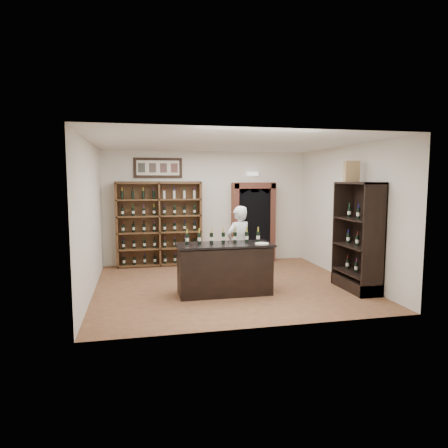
% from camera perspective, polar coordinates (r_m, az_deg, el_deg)
% --- Properties ---
extents(floor, '(5.50, 5.50, 0.00)m').
position_cam_1_polar(floor, '(8.63, 0.52, -8.73)').
color(floor, brown).
rests_on(floor, ground).
extents(ceiling, '(5.50, 5.50, 0.00)m').
position_cam_1_polar(ceiling, '(8.37, 0.54, 11.52)').
color(ceiling, white).
rests_on(ceiling, wall_back).
extents(wall_back, '(5.50, 0.04, 3.00)m').
position_cam_1_polar(wall_back, '(10.81, -2.42, 2.39)').
color(wall_back, silver).
rests_on(wall_back, ground).
extents(wall_left, '(0.04, 5.00, 3.00)m').
position_cam_1_polar(wall_left, '(8.21, -18.54, 0.80)').
color(wall_left, silver).
rests_on(wall_left, ground).
extents(wall_right, '(0.04, 5.00, 3.00)m').
position_cam_1_polar(wall_right, '(9.37, 17.17, 1.50)').
color(wall_right, silver).
rests_on(wall_right, ground).
extents(wine_shelf, '(2.20, 0.38, 2.20)m').
position_cam_1_polar(wine_shelf, '(10.54, -9.23, 0.03)').
color(wine_shelf, brown).
rests_on(wine_shelf, ground).
extents(framed_picture, '(1.25, 0.04, 0.52)m').
position_cam_1_polar(framed_picture, '(10.61, -9.41, 7.91)').
color(framed_picture, black).
rests_on(framed_picture, wall_back).
extents(arched_doorway, '(1.17, 0.35, 2.17)m').
position_cam_1_polar(arched_doorway, '(10.96, 4.20, 0.54)').
color(arched_doorway, black).
rests_on(arched_doorway, ground).
extents(emergency_light, '(0.30, 0.10, 0.10)m').
position_cam_1_polar(emergency_light, '(10.99, 4.12, 7.14)').
color(emergency_light, white).
rests_on(emergency_light, wall_back).
extents(tasting_counter, '(1.88, 0.78, 1.00)m').
position_cam_1_polar(tasting_counter, '(7.90, 0.07, -6.46)').
color(tasting_counter, black).
rests_on(tasting_counter, ground).
extents(counter_bottle_0, '(0.07, 0.07, 0.30)m').
position_cam_1_polar(counter_bottle_0, '(7.78, -5.30, -2.10)').
color(counter_bottle_0, black).
rests_on(counter_bottle_0, tasting_counter).
extents(counter_bottle_1, '(0.07, 0.07, 0.30)m').
position_cam_1_polar(counter_bottle_1, '(7.81, -3.55, -2.05)').
color(counter_bottle_1, black).
rests_on(counter_bottle_1, tasting_counter).
extents(counter_bottle_2, '(0.07, 0.07, 0.30)m').
position_cam_1_polar(counter_bottle_2, '(7.85, -1.82, -2.00)').
color(counter_bottle_2, black).
rests_on(counter_bottle_2, tasting_counter).
extents(counter_bottle_3, '(0.07, 0.07, 0.30)m').
position_cam_1_polar(counter_bottle_3, '(7.89, -0.10, -1.95)').
color(counter_bottle_3, black).
rests_on(counter_bottle_3, tasting_counter).
extents(counter_bottle_4, '(0.07, 0.07, 0.30)m').
position_cam_1_polar(counter_bottle_4, '(7.95, 1.59, -1.89)').
color(counter_bottle_4, black).
rests_on(counter_bottle_4, tasting_counter).
extents(counter_bottle_5, '(0.07, 0.07, 0.30)m').
position_cam_1_polar(counter_bottle_5, '(8.01, 3.26, -1.84)').
color(counter_bottle_5, black).
rests_on(counter_bottle_5, tasting_counter).
extents(counter_bottle_6, '(0.07, 0.07, 0.30)m').
position_cam_1_polar(counter_bottle_6, '(8.08, 4.90, -1.78)').
color(counter_bottle_6, black).
rests_on(counter_bottle_6, tasting_counter).
extents(side_cabinet, '(0.48, 1.20, 2.20)m').
position_cam_1_polar(side_cabinet, '(8.58, 18.64, -4.01)').
color(side_cabinet, black).
rests_on(side_cabinet, ground).
extents(shopkeeper, '(0.73, 0.62, 1.69)m').
position_cam_1_polar(shopkeeper, '(8.59, 2.11, -3.04)').
color(shopkeeper, white).
rests_on(shopkeeper, ground).
extents(plate, '(0.27, 0.27, 0.02)m').
position_cam_1_polar(plate, '(7.78, 5.43, -2.81)').
color(plate, silver).
rests_on(plate, tasting_counter).
extents(wine_crate, '(0.32, 0.17, 0.43)m').
position_cam_1_polar(wine_crate, '(8.64, 17.78, 7.17)').
color(wine_crate, tan).
rests_on(wine_crate, side_cabinet).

